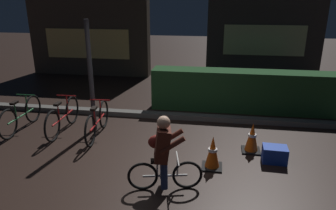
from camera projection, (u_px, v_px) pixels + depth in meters
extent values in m
plane|color=black|center=(152.00, 160.00, 5.89)|extent=(40.00, 40.00, 0.00)
cube|color=#56544F|center=(170.00, 116.00, 7.93)|extent=(12.00, 0.24, 0.12)
cube|color=#214723|center=(242.00, 91.00, 8.34)|extent=(4.80, 0.70, 1.08)
cube|color=#42382D|center=(89.00, 29.00, 11.96)|extent=(4.67, 0.50, 3.51)
cube|color=#F2D172|center=(87.00, 44.00, 11.88)|extent=(3.27, 0.04, 1.10)
cube|color=#383330|center=(266.00, 13.00, 11.44)|extent=(4.18, 0.50, 4.68)
cube|color=#BFCC8C|center=(264.00, 40.00, 11.49)|extent=(2.92, 0.04, 1.10)
cylinder|color=#2D2D33|center=(91.00, 77.00, 6.85)|extent=(0.10, 0.10, 2.47)
torus|color=black|center=(33.00, 109.00, 7.61)|extent=(0.06, 0.67, 0.67)
torus|color=black|center=(8.00, 124.00, 6.67)|extent=(0.06, 0.67, 0.67)
cylinder|color=#236B38|center=(21.00, 116.00, 7.14)|extent=(0.06, 1.00, 0.04)
cylinder|color=#236B38|center=(15.00, 111.00, 6.92)|extent=(0.03, 0.03, 0.37)
cube|color=black|center=(14.00, 103.00, 6.85)|extent=(0.10, 0.20, 0.05)
cylinder|color=#236B38|center=(27.00, 103.00, 7.33)|extent=(0.03, 0.03, 0.42)
cylinder|color=#236B38|center=(25.00, 95.00, 7.26)|extent=(0.46, 0.03, 0.02)
torus|color=black|center=(72.00, 110.00, 7.52)|extent=(0.07, 0.68, 0.68)
torus|color=black|center=(52.00, 126.00, 6.57)|extent=(0.07, 0.68, 0.68)
cylinder|color=#B21919|center=(63.00, 117.00, 7.04)|extent=(0.07, 1.01, 0.04)
cylinder|color=#B21919|center=(58.00, 112.00, 6.82)|extent=(0.03, 0.03, 0.38)
cube|color=black|center=(57.00, 104.00, 6.75)|extent=(0.11, 0.20, 0.05)
cylinder|color=#B21919|center=(67.00, 104.00, 7.24)|extent=(0.03, 0.03, 0.43)
cylinder|color=#B21919|center=(66.00, 96.00, 7.17)|extent=(0.46, 0.04, 0.02)
torus|color=black|center=(104.00, 114.00, 7.27)|extent=(0.09, 0.66, 0.66)
torus|color=black|center=(90.00, 131.00, 6.35)|extent=(0.09, 0.66, 0.66)
cylinder|color=#B21919|center=(97.00, 122.00, 6.81)|extent=(0.11, 0.99, 0.04)
cylinder|color=#B21919|center=(94.00, 117.00, 6.59)|extent=(0.03, 0.03, 0.37)
cube|color=black|center=(94.00, 109.00, 6.53)|extent=(0.11, 0.21, 0.05)
cylinder|color=#B21919|center=(100.00, 109.00, 7.00)|extent=(0.03, 0.03, 0.42)
cylinder|color=#B21919|center=(100.00, 100.00, 6.93)|extent=(0.46, 0.06, 0.02)
cube|color=black|center=(212.00, 167.00, 5.63)|extent=(0.36, 0.36, 0.03)
cone|color=#EA560F|center=(213.00, 151.00, 5.53)|extent=(0.26, 0.26, 0.58)
cylinder|color=white|center=(213.00, 150.00, 5.52)|extent=(0.16, 0.16, 0.05)
cube|color=black|center=(251.00, 150.00, 6.23)|extent=(0.36, 0.36, 0.03)
cone|color=#EA560F|center=(252.00, 137.00, 6.13)|extent=(0.26, 0.26, 0.57)
cylinder|color=white|center=(252.00, 135.00, 6.12)|extent=(0.16, 0.16, 0.05)
cube|color=#193DB7|center=(275.00, 154.00, 5.79)|extent=(0.45, 0.34, 0.30)
torus|color=black|center=(187.00, 175.00, 4.94)|extent=(0.48, 0.15, 0.48)
torus|color=black|center=(143.00, 176.00, 4.90)|extent=(0.48, 0.15, 0.48)
cylinder|color=silver|center=(165.00, 176.00, 4.92)|extent=(0.70, 0.19, 0.04)
cylinder|color=silver|center=(157.00, 169.00, 4.87)|extent=(0.03, 0.03, 0.26)
cube|color=black|center=(157.00, 161.00, 4.83)|extent=(0.22, 0.14, 0.05)
cylinder|color=silver|center=(177.00, 167.00, 4.88)|extent=(0.03, 0.03, 0.30)
cylinder|color=silver|center=(178.00, 159.00, 4.83)|extent=(0.12, 0.45, 0.02)
cylinder|color=navy|center=(164.00, 169.00, 4.99)|extent=(0.15, 0.23, 0.42)
cylinder|color=navy|center=(164.00, 176.00, 4.81)|extent=(0.15, 0.23, 0.42)
cube|color=#512319|center=(162.00, 144.00, 4.74)|extent=(0.32, 0.37, 0.54)
sphere|color=tan|center=(164.00, 122.00, 4.62)|extent=(0.20, 0.20, 0.20)
cylinder|color=#512319|center=(171.00, 137.00, 4.86)|extent=(0.40, 0.16, 0.29)
cylinder|color=#512319|center=(172.00, 145.00, 4.60)|extent=(0.40, 0.16, 0.29)
ellipsoid|color=maroon|center=(158.00, 142.00, 4.94)|extent=(0.35, 0.23, 0.24)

